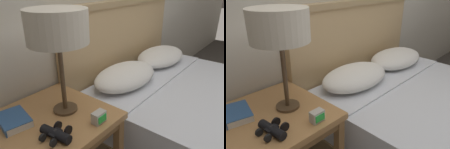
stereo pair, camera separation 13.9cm
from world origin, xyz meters
The scene contains 5 objects.
nightstand centered at (-0.61, 0.65, 0.52)m, with size 0.58×0.58×0.60m.
table_lamp centered at (-0.52, 0.65, 1.04)m, with size 0.30×0.30×0.54m.
book_on_nightstand centered at (-0.76, 0.75, 0.61)m, with size 0.16×0.21×0.04m.
binoculars_pair centered at (-0.69, 0.50, 0.62)m, with size 0.15×0.16×0.05m.
alarm_clock centered at (-0.49, 0.43, 0.63)m, with size 0.07×0.05×0.06m.
Camera 2 is at (-1.06, -0.29, 1.26)m, focal length 35.00 mm.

